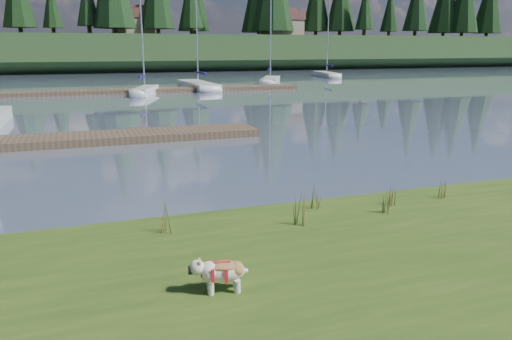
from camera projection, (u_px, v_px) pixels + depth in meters
name	position (u px, v px, depth m)	size (l,w,h in m)	color
ground	(116.00, 93.00, 39.09)	(200.00, 200.00, 0.00)	slate
bank	(340.00, 331.00, 6.12)	(60.00, 9.00, 0.35)	#3A5319
ridge	(94.00, 53.00, 77.82)	(200.00, 20.00, 5.00)	#1C3218
bulldog	(221.00, 271.00, 6.70)	(0.79, 0.40, 0.47)	silver
dock_near	(48.00, 141.00, 18.55)	(16.00, 2.00, 0.30)	#4C3D2C
dock_far	(142.00, 91.00, 39.70)	(26.00, 2.20, 0.30)	#4C3D2C
sailboat_bg_2	(146.00, 90.00, 38.35)	(3.00, 5.76, 8.85)	silver
sailboat_bg_3	(196.00, 84.00, 43.99)	(2.05, 9.36, 13.54)	silver
sailboat_bg_4	(271.00, 80.00, 50.16)	(4.45, 7.03, 10.65)	silver
sailboat_bg_5	(325.00, 74.00, 60.24)	(2.85, 7.79, 10.96)	silver
weed_0	(299.00, 209.00, 9.22)	(0.17, 0.14, 0.69)	#475B23
weed_1	(316.00, 198.00, 10.16)	(0.17, 0.14, 0.54)	#475B23
weed_2	(386.00, 202.00, 9.90)	(0.17, 0.14, 0.54)	#475B23
weed_3	(167.00, 217.00, 8.84)	(0.17, 0.14, 0.65)	#475B23
weed_4	(392.00, 195.00, 10.40)	(0.17, 0.14, 0.49)	#475B23
weed_5	(444.00, 188.00, 10.89)	(0.17, 0.14, 0.54)	#475B23
mud_lip	(235.00, 223.00, 10.17)	(60.00, 0.50, 0.14)	#33281C
conifer_8	(417.00, 0.00, 87.99)	(4.62, 4.62, 11.77)	#382619
house_1	(133.00, 21.00, 76.78)	(6.30, 5.30, 4.65)	gray
house_2	(282.00, 23.00, 82.73)	(6.30, 5.30, 4.65)	gray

